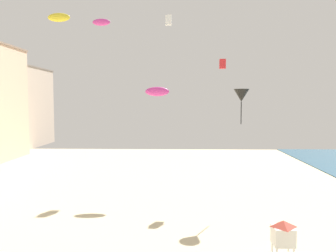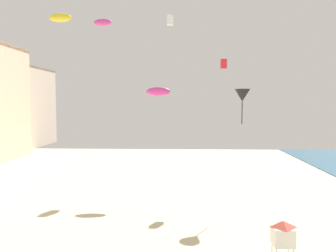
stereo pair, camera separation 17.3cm
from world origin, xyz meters
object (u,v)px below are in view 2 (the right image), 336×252
kite_yellow_parafoil (60,18)px  kite_white_box (170,20)px  kite_magenta_parafoil (158,92)px  kite_red_box (224,64)px  lifeguard_stand (283,234)px  kite_magenta_parafoil_2 (103,22)px  kite_black_delta (242,95)px

kite_yellow_parafoil → kite_white_box: size_ratio=2.00×
kite_magenta_parafoil → kite_red_box: size_ratio=2.54×
kite_yellow_parafoil → kite_red_box: size_ratio=2.46×
lifeguard_stand → kite_magenta_parafoil_2: kite_magenta_parafoil_2 is taller
kite_magenta_parafoil_2 → kite_yellow_parafoil: bearing=-123.7°
kite_yellow_parafoil → kite_black_delta: 21.08m
kite_yellow_parafoil → kite_magenta_parafoil: 13.26m
lifeguard_stand → kite_black_delta: 14.54m
kite_white_box → kite_magenta_parafoil: bearing=-96.1°
kite_magenta_parafoil_2 → kite_white_box: bearing=14.7°
kite_magenta_parafoil → kite_magenta_parafoil_2: bearing=137.3°
kite_magenta_parafoil → kite_yellow_parafoil: bearing=172.1°
lifeguard_stand → kite_yellow_parafoil: (-18.43, 18.55, 16.13)m
kite_white_box → kite_red_box: size_ratio=1.23×
kite_black_delta → kite_yellow_parafoil: bearing=161.2°
lifeguard_stand → kite_white_box: (-6.94, 25.79, 17.44)m
kite_yellow_parafoil → kite_magenta_parafoil_2: size_ratio=1.11×
kite_magenta_parafoil → lifeguard_stand: bearing=-65.2°
lifeguard_stand → kite_white_box: 31.89m
kite_magenta_parafoil → kite_red_box: (6.75, 0.66, 2.87)m
lifeguard_stand → kite_black_delta: (-0.13, 12.32, 7.73)m
kite_red_box → kite_black_delta: bearing=-79.5°
kite_magenta_parafoil → kite_magenta_parafoil_2: kite_magenta_parafoil_2 is taller
kite_magenta_parafoil_2 → kite_black_delta: 20.78m
kite_red_box → kite_white_box: bearing=125.9°
kite_red_box → kite_magenta_parafoil: bearing=-174.4°
kite_magenta_parafoil_2 → kite_red_box: kite_magenta_parafoil_2 is taller
kite_black_delta → kite_red_box: bearing=100.5°
lifeguard_stand → kite_red_box: kite_red_box is taller
kite_magenta_parafoil_2 → kite_black_delta: kite_magenta_parafoil_2 is taller
kite_magenta_parafoil_2 → kite_red_box: bearing=-23.1°
kite_white_box → kite_magenta_parafoil_2: bearing=-165.3°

